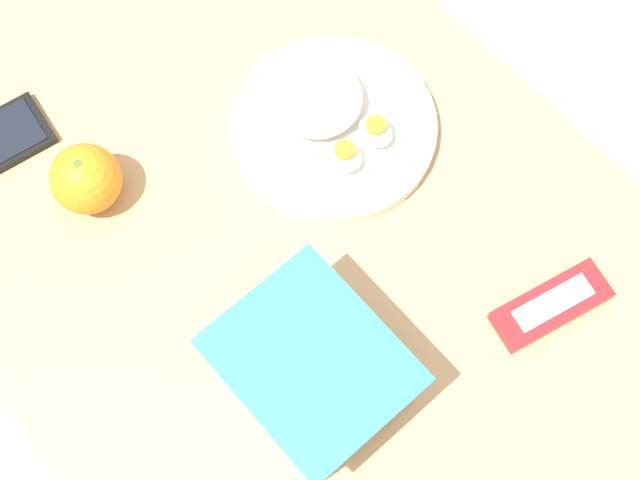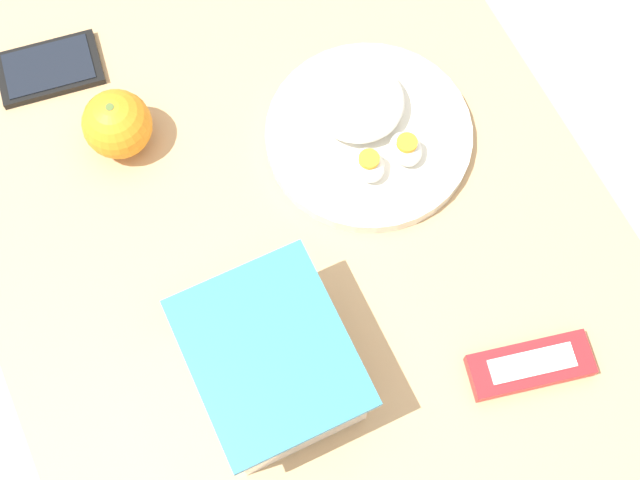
{
  "view_description": "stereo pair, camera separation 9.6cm",
  "coord_description": "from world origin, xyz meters",
  "px_view_note": "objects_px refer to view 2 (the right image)",
  "views": [
    {
      "loc": [
        -0.26,
        0.21,
        1.68
      ],
      "look_at": [
        -0.0,
        -0.02,
        0.79
      ],
      "focal_mm": 50.0,
      "sensor_mm": 36.0,
      "label": 1
    },
    {
      "loc": [
        -0.32,
        0.13,
        1.68
      ],
      "look_at": [
        -0.0,
        -0.02,
        0.79
      ],
      "focal_mm": 50.0,
      "sensor_mm": 36.0,
      "label": 2
    }
  ],
  "objects_px": {
    "orange_fruit": "(117,124)",
    "food_container": "(272,365)",
    "rice_plate": "(366,126)",
    "candy_bar": "(530,365)",
    "cell_phone": "(49,69)"
  },
  "relations": [
    {
      "from": "rice_plate",
      "to": "cell_phone",
      "type": "height_order",
      "value": "rice_plate"
    },
    {
      "from": "orange_fruit",
      "to": "cell_phone",
      "type": "relative_size",
      "value": 0.6
    },
    {
      "from": "orange_fruit",
      "to": "cell_phone",
      "type": "xyz_separation_m",
      "value": [
        0.13,
        0.05,
        -0.03
      ]
    },
    {
      "from": "candy_bar",
      "to": "orange_fruit",
      "type": "bearing_deg",
      "value": 33.73
    },
    {
      "from": "orange_fruit",
      "to": "cell_phone",
      "type": "distance_m",
      "value": 0.14
    },
    {
      "from": "cell_phone",
      "to": "orange_fruit",
      "type": "bearing_deg",
      "value": -159.53
    },
    {
      "from": "orange_fruit",
      "to": "cell_phone",
      "type": "bearing_deg",
      "value": 20.47
    },
    {
      "from": "orange_fruit",
      "to": "food_container",
      "type": "bearing_deg",
      "value": -172.27
    },
    {
      "from": "candy_bar",
      "to": "cell_phone",
      "type": "height_order",
      "value": "candy_bar"
    },
    {
      "from": "candy_bar",
      "to": "cell_phone",
      "type": "distance_m",
      "value": 0.65
    },
    {
      "from": "food_container",
      "to": "candy_bar",
      "type": "bearing_deg",
      "value": -113.58
    },
    {
      "from": "rice_plate",
      "to": "orange_fruit",
      "type": "bearing_deg",
      "value": 66.47
    },
    {
      "from": "food_container",
      "to": "orange_fruit",
      "type": "distance_m",
      "value": 0.33
    },
    {
      "from": "food_container",
      "to": "orange_fruit",
      "type": "relative_size",
      "value": 2.29
    },
    {
      "from": "candy_bar",
      "to": "rice_plate",
      "type": "bearing_deg",
      "value": 5.7
    }
  ]
}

